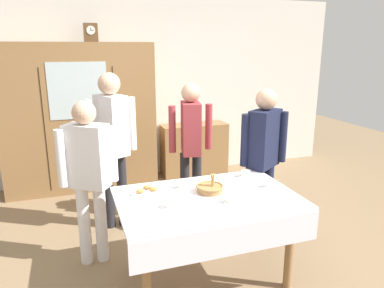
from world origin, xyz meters
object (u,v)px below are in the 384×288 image
object	(u,v)px
spoon_center	(207,212)
tea_cup_center	(245,174)
tea_cup_mid_right	(182,185)
person_near_right_end	(191,138)
tea_cup_near_left	(171,204)
person_beside_shelf	(112,136)
pastry_plate	(147,191)
bookshelf_low	(194,149)
person_by_cabinet	(88,169)
spoon_far_right	(250,185)
bread_basket	(210,188)
wall_cabinet	(80,118)
person_behind_table_left	(264,150)
book_stack	(194,122)
tea_cup_front_edge	(270,184)
mantel_clock	(91,33)
dining_table	(209,211)
tea_cup_back_edge	(231,199)

from	to	relation	value
spoon_center	tea_cup_center	bearing A→B (deg)	43.77
tea_cup_mid_right	person_near_right_end	xyz separation A→B (m)	(0.41, 0.98, 0.16)
tea_cup_near_left	person_beside_shelf	distance (m)	1.39
tea_cup_mid_right	pastry_plate	world-z (taller)	tea_cup_mid_right
bookshelf_low	tea_cup_center	world-z (taller)	tea_cup_center
person_near_right_end	spoon_center	bearing A→B (deg)	-104.14
person_by_cabinet	person_near_right_end	distance (m)	1.33
tea_cup_center	person_by_cabinet	world-z (taller)	person_by_cabinet
tea_cup_center	spoon_center	size ratio (longest dim) A/B	1.09
tea_cup_center	spoon_far_right	size ratio (longest dim) A/B	1.09
bread_basket	spoon_far_right	size ratio (longest dim) A/B	2.02
wall_cabinet	tea_cup_near_left	size ratio (longest dim) A/B	15.78
person_behind_table_left	book_stack	bearing A→B (deg)	90.79
book_stack	tea_cup_front_edge	size ratio (longest dim) A/B	1.81
spoon_far_right	spoon_center	world-z (taller)	same
spoon_far_right	person_near_right_end	xyz separation A→B (m)	(-0.18, 1.10, 0.18)
mantel_clock	tea_cup_mid_right	world-z (taller)	mantel_clock
bread_basket	tea_cup_front_edge	bearing A→B (deg)	-8.08
pastry_plate	wall_cabinet	bearing A→B (deg)	100.79
spoon_far_right	person_behind_table_left	size ratio (longest dim) A/B	0.08
spoon_center	mantel_clock	bearing A→B (deg)	101.38
person_beside_shelf	spoon_center	bearing A→B (deg)	-71.33
mantel_clock	pastry_plate	distance (m)	2.69
wall_cabinet	person_behind_table_left	distance (m)	2.66
book_stack	person_behind_table_left	distance (m)	2.08
wall_cabinet	pastry_plate	world-z (taller)	wall_cabinet
bookshelf_low	person_by_cabinet	size ratio (longest dim) A/B	0.67
dining_table	wall_cabinet	bearing A→B (deg)	109.18
person_by_cabinet	tea_cup_front_edge	bearing A→B (deg)	-21.14
tea_cup_back_edge	tea_cup_mid_right	distance (m)	0.50
bookshelf_low	person_near_right_end	xyz separation A→B (m)	(-0.53, -1.38, 0.56)
person_near_right_end	tea_cup_near_left	bearing A→B (deg)	-114.82
dining_table	spoon_far_right	size ratio (longest dim) A/B	12.46
tea_cup_front_edge	bookshelf_low	bearing A→B (deg)	85.65
book_stack	spoon_center	size ratio (longest dim) A/B	1.98
wall_cabinet	tea_cup_center	bearing A→B (deg)	-57.76
bookshelf_low	book_stack	size ratio (longest dim) A/B	4.39
tea_cup_center	spoon_center	bearing A→B (deg)	-136.23
person_beside_shelf	tea_cup_back_edge	bearing A→B (deg)	-61.97
tea_cup_near_left	tea_cup_front_edge	size ratio (longest dim) A/B	1.00
spoon_far_right	person_by_cabinet	size ratio (longest dim) A/B	0.08
tea_cup_front_edge	person_beside_shelf	size ratio (longest dim) A/B	0.08
bookshelf_low	spoon_far_right	size ratio (longest dim) A/B	8.69
bookshelf_low	tea_cup_front_edge	size ratio (longest dim) A/B	7.95
tea_cup_center	dining_table	bearing A→B (deg)	-144.91
book_stack	tea_cup_near_left	world-z (taller)	book_stack
spoon_center	bread_basket	bearing A→B (deg)	65.25
tea_cup_back_edge	tea_cup_near_left	xyz separation A→B (m)	(-0.48, 0.07, 0.00)
wall_cabinet	spoon_center	distance (m)	2.94
tea_cup_near_left	pastry_plate	size ratio (longest dim) A/B	0.46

